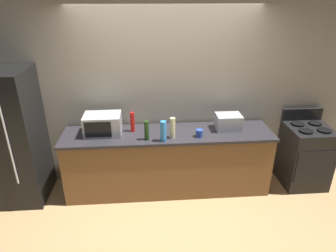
{
  "coord_description": "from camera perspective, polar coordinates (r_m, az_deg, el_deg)",
  "views": [
    {
      "loc": [
        -0.28,
        -3.19,
        2.65
      ],
      "look_at": [
        0.0,
        0.4,
        1.0
      ],
      "focal_mm": 31.77,
      "sensor_mm": 36.0,
      "label": 1
    }
  ],
  "objects": [
    {
      "name": "mug_blue",
      "position": [
        3.9,
        6.02,
        -1.37
      ],
      "size": [
        0.09,
        0.09,
        0.1
      ],
      "primitive_type": "cylinder",
      "color": "#2D4CB2",
      "rests_on": "counter_run"
    },
    {
      "name": "bottle_spray_cleaner",
      "position": [
        3.73,
        -0.9,
        -1.02
      ],
      "size": [
        0.08,
        0.08,
        0.27
      ],
      "primitive_type": "cylinder",
      "color": "#338CE5",
      "rests_on": "counter_run"
    },
    {
      "name": "refrigerator",
      "position": [
        4.37,
        -27.93,
        -2.07
      ],
      "size": [
        0.72,
        0.73,
        1.8
      ],
      "color": "black",
      "rests_on": "ground_plane"
    },
    {
      "name": "toaster_oven",
      "position": [
        4.16,
        11.49,
        0.78
      ],
      "size": [
        0.34,
        0.26,
        0.21
      ],
      "primitive_type": "cube",
      "color": "#B7BABF",
      "rests_on": "counter_run"
    },
    {
      "name": "bottle_wine",
      "position": [
        3.78,
        -4.11,
        -0.87
      ],
      "size": [
        0.06,
        0.06,
        0.26
      ],
      "primitive_type": "cylinder",
      "color": "#1E3F19",
      "rests_on": "counter_run"
    },
    {
      "name": "bottle_hot_sauce",
      "position": [
        4.02,
        -6.84,
        0.79
      ],
      "size": [
        0.06,
        0.06,
        0.27
      ],
      "primitive_type": "cylinder",
      "color": "red",
      "rests_on": "counter_run"
    },
    {
      "name": "stove_range",
      "position": [
        4.78,
        24.74,
        -5.1
      ],
      "size": [
        0.6,
        0.61,
        1.08
      ],
      "color": "black",
      "rests_on": "ground_plane"
    },
    {
      "name": "counter_run",
      "position": [
        4.22,
        -0.0,
        -6.79
      ],
      "size": [
        2.84,
        0.64,
        0.9
      ],
      "color": "brown",
      "rests_on": "ground_plane"
    },
    {
      "name": "ground_plane",
      "position": [
        4.15,
        0.45,
        -15.0
      ],
      "size": [
        8.0,
        8.0,
        0.0
      ],
      "primitive_type": "plane",
      "color": "tan"
    },
    {
      "name": "back_wall",
      "position": [
        4.21,
        -0.44,
        6.65
      ],
      "size": [
        6.4,
        0.1,
        2.7
      ],
      "primitive_type": "cube",
      "color": "#B2A893",
      "rests_on": "ground_plane"
    },
    {
      "name": "bottle_hand_soap",
      "position": [
        3.81,
        0.86,
        -0.38
      ],
      "size": [
        0.07,
        0.07,
        0.28
      ],
      "primitive_type": "cylinder",
      "color": "beige",
      "rests_on": "counter_run"
    },
    {
      "name": "microwave",
      "position": [
        4.02,
        -12.42,
        0.33
      ],
      "size": [
        0.48,
        0.35,
        0.27
      ],
      "color": "#B7BABF",
      "rests_on": "counter_run"
    }
  ]
}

